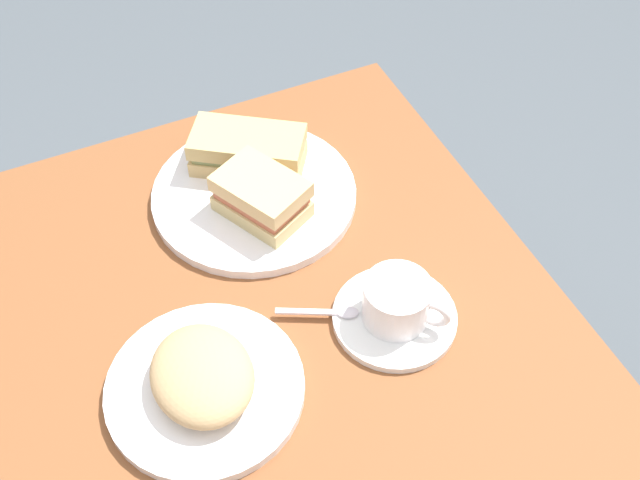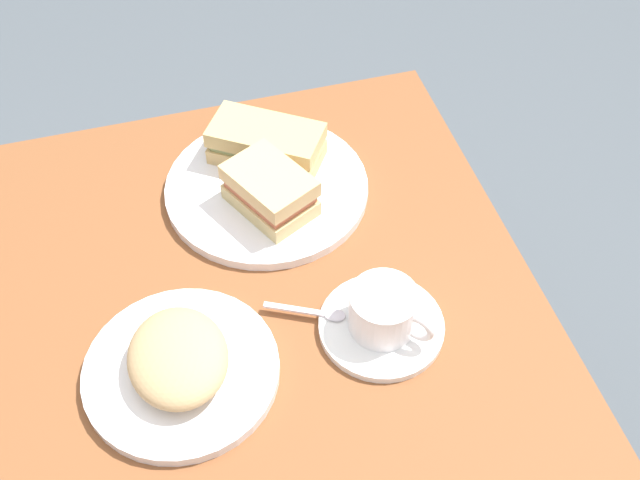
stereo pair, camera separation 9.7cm
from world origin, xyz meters
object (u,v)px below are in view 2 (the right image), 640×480
object	(u,v)px
sandwich_plate	(267,188)
coffee_cup	(384,310)
side_plate	(182,371)
sandwich_back	(266,143)
sandwich_front	(270,190)
spoon	(319,313)
coffee_saucer	(381,326)

from	to	relation	value
sandwich_plate	coffee_cup	bearing A→B (deg)	-162.67
sandwich_plate	side_plate	distance (m)	0.29
sandwich_back	sandwich_front	bearing A→B (deg)	169.75
spoon	coffee_saucer	bearing A→B (deg)	-116.49
sandwich_plate	sandwich_front	distance (m)	0.05
sandwich_plate	coffee_saucer	size ratio (longest dim) A/B	1.85
sandwich_plate	coffee_cup	distance (m)	0.27
sandwich_front	sandwich_back	world-z (taller)	sandwich_front
sandwich_back	side_plate	bearing A→B (deg)	150.46
sandwich_back	coffee_cup	size ratio (longest dim) A/B	1.82
coffee_saucer	coffee_cup	xyz separation A→B (m)	(-0.00, -0.00, 0.03)
sandwich_back	coffee_saucer	distance (m)	0.31
spoon	sandwich_back	bearing A→B (deg)	-0.42
sandwich_plate	sandwich_back	bearing A→B (deg)	-14.64
coffee_saucer	spoon	size ratio (longest dim) A/B	1.57
sandwich_plate	coffee_saucer	bearing A→B (deg)	-162.82
coffee_saucer	spoon	distance (m)	0.07
coffee_saucer	side_plate	size ratio (longest dim) A/B	0.67
sandwich_front	spoon	xyz separation A→B (m)	(-0.18, -0.01, -0.03)
sandwich_plate	coffee_cup	xyz separation A→B (m)	(-0.25, -0.08, 0.03)
sandwich_front	sandwich_back	size ratio (longest dim) A/B	0.81
side_plate	coffee_saucer	bearing A→B (deg)	-90.56
sandwich_back	coffee_saucer	xyz separation A→B (m)	(-0.30, -0.06, -0.04)
sandwich_back	spoon	world-z (taller)	sandwich_back
coffee_cup	sandwich_back	bearing A→B (deg)	12.26
sandwich_front	sandwich_back	distance (m)	0.09
sandwich_plate	spoon	bearing A→B (deg)	-177.09
coffee_cup	sandwich_plate	bearing A→B (deg)	17.33
sandwich_front	spoon	distance (m)	0.18
sandwich_front	sandwich_plate	bearing A→B (deg)	-4.40
sandwich_plate	sandwich_back	xyz separation A→B (m)	(0.05, -0.01, 0.03)
sandwich_plate	side_plate	world-z (taller)	same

